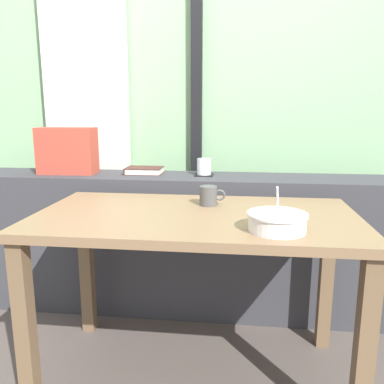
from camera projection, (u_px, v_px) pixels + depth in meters
ground at (178, 365)px, 1.80m from camera, size 8.00×8.00×0.00m
outdoor_backdrop at (202, 69)px, 2.56m from camera, size 4.80×0.08×2.80m
curtain_left_panel at (86, 93)px, 2.59m from camera, size 0.56×0.06×2.50m
window_divider_post at (197, 85)px, 2.52m from camera, size 0.07×0.05×2.60m
dark_console_ledge at (192, 244)px, 2.25m from camera, size 2.80×0.34×0.79m
breakfast_table at (196, 239)px, 1.61m from camera, size 1.30×0.70×0.73m
coaster_square at (204, 175)px, 2.18m from camera, size 0.10×0.10×0.00m
juice_glass at (204, 167)px, 2.18m from camera, size 0.08×0.08×0.09m
closed_book at (144, 170)px, 2.25m from camera, size 0.20×0.15×0.04m
throw_pillow at (67, 151)px, 2.23m from camera, size 0.32×0.15×0.26m
soup_bowl at (277, 222)px, 1.36m from camera, size 0.21×0.21×0.16m
ceramic_mug at (209, 196)px, 1.72m from camera, size 0.11×0.08×0.08m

